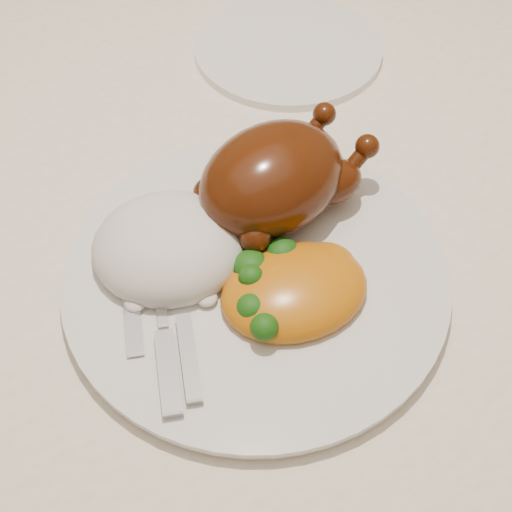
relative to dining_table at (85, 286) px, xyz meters
name	(u,v)px	position (x,y,z in m)	size (l,w,h in m)	color
dining_table	(85,286)	(0.00, 0.00, 0.00)	(1.60, 0.90, 0.76)	brown
tablecloth	(70,239)	(0.00, 0.00, 0.07)	(1.73, 1.03, 0.18)	beige
dinner_plate	(256,276)	(0.12, -0.14, 0.11)	(0.31, 0.31, 0.01)	silver
side_plate	(288,48)	(0.30, 0.13, 0.11)	(0.21, 0.21, 0.01)	silver
roast_chicken	(276,177)	(0.17, -0.09, 0.16)	(0.17, 0.13, 0.08)	#4A1A07
rice_mound	(169,248)	(0.07, -0.10, 0.13)	(0.16, 0.15, 0.07)	silver
mac_and_cheese	(294,286)	(0.14, -0.17, 0.13)	(0.13, 0.11, 0.04)	#CC6A0D
cutlery	(165,341)	(0.03, -0.17, 0.12)	(0.06, 0.17, 0.01)	silver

